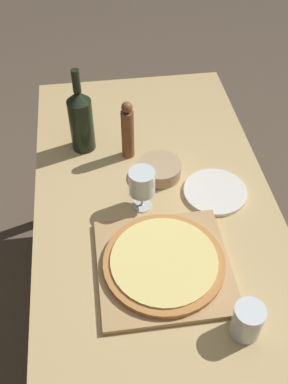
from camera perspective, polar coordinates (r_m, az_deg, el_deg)
ground_plane at (r=2.06m, az=1.56°, el=-18.37°), size 12.00×12.00×0.00m
dining_table at (r=1.48m, az=2.08°, el=-7.09°), size 0.79×1.73×0.77m
cutting_board at (r=1.31m, az=2.52°, el=-9.36°), size 0.38×0.37×0.02m
pizza at (r=1.30m, az=2.55°, el=-8.85°), size 0.35×0.35×0.02m
wine_bottle at (r=1.62m, az=-8.01°, el=9.12°), size 0.09×0.09×0.32m
pepper_mill at (r=1.58m, az=-2.09°, el=7.75°), size 0.05×0.05×0.23m
wine_glass at (r=1.39m, az=-0.26°, el=1.13°), size 0.08×0.08×0.15m
small_bowl at (r=1.55m, az=2.00°, el=2.90°), size 0.15×0.15×0.05m
drinking_tumbler at (r=1.20m, az=12.98°, el=-15.67°), size 0.08×0.08×0.11m
dinner_plate at (r=1.52m, az=9.01°, el=0.02°), size 0.21×0.21×0.01m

